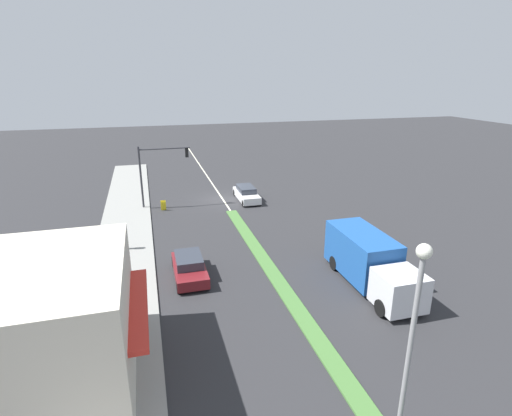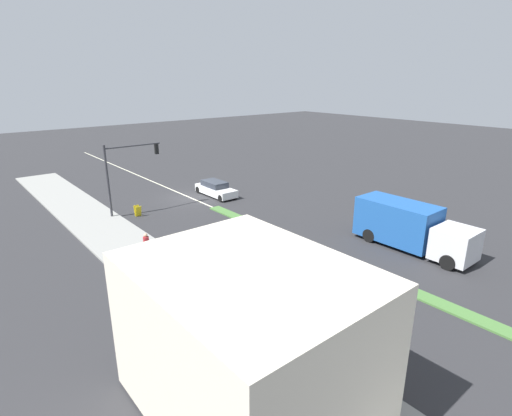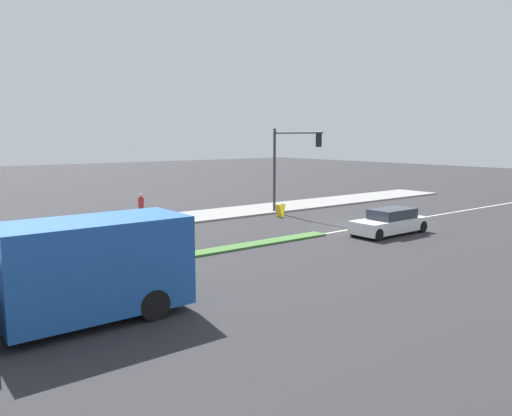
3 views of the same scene
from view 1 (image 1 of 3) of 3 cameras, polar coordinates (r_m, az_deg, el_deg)
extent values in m
plane|color=#2B2B2D|center=(23.59, 3.79, -11.33)|extent=(160.00, 160.00, 0.00)
cube|color=gray|center=(22.17, -19.03, -14.38)|extent=(4.00, 73.00, 0.12)
cube|color=#477538|center=(17.04, 14.92, -25.58)|extent=(0.90, 46.00, 0.10)
cube|color=beige|center=(39.65, -4.81, 1.31)|extent=(0.16, 60.00, 0.01)
cube|color=beige|center=(17.76, -27.37, -14.64)|extent=(5.90, 7.53, 5.02)
cube|color=red|center=(17.15, -16.43, -13.26)|extent=(0.70, 6.02, 0.20)
cylinder|color=#333338|center=(37.38, -16.12, 4.20)|extent=(0.18, 0.18, 5.60)
cylinder|color=#333338|center=(36.90, -12.95, 8.26)|extent=(4.50, 0.12, 0.12)
cube|color=black|center=(37.12, -9.87, 7.81)|extent=(0.28, 0.24, 0.84)
sphere|color=red|center=(37.20, -9.91, 8.25)|extent=(0.18, 0.18, 0.18)
sphere|color=gold|center=(37.25, -9.89, 7.84)|extent=(0.18, 0.18, 0.18)
sphere|color=green|center=(37.30, -9.87, 7.44)|extent=(0.18, 0.18, 0.18)
cylinder|color=gray|center=(13.49, 20.86, -20.05)|extent=(0.16, 0.16, 7.00)
sphere|color=silver|center=(11.64, 22.91, -5.74)|extent=(0.44, 0.44, 0.44)
cylinder|color=#282D42|center=(29.37, -18.16, -4.77)|extent=(0.26, 0.26, 0.89)
cylinder|color=maroon|center=(29.09, -18.31, -3.42)|extent=(0.34, 0.34, 0.60)
sphere|color=tan|center=(28.95, -18.39, -2.67)|extent=(0.22, 0.22, 0.22)
cube|color=yellow|center=(37.31, -13.10, 0.43)|extent=(0.45, 0.21, 0.84)
cube|color=yellow|center=(37.01, -13.08, 0.28)|extent=(0.45, 0.21, 0.84)
cube|color=silver|center=(22.19, 19.76, -10.95)|extent=(2.28, 2.20, 1.90)
cube|color=#1E519E|center=(24.88, 14.83, -6.23)|extent=(2.40, 5.10, 2.60)
cylinder|color=black|center=(23.02, 22.09, -12.32)|extent=(0.28, 0.90, 0.90)
cylinder|color=black|center=(21.87, 17.46, -13.48)|extent=(0.28, 0.90, 0.90)
cylinder|color=black|center=(26.83, 15.32, -7.03)|extent=(0.28, 0.90, 0.90)
cylinder|color=black|center=(25.84, 11.15, -7.71)|extent=(0.28, 0.90, 0.90)
cube|color=maroon|center=(24.77, -9.47, -8.68)|extent=(1.84, 4.24, 0.63)
cube|color=#2D333D|center=(24.70, -9.60, -7.27)|extent=(1.56, 2.33, 0.53)
cylinder|color=black|center=(23.47, -6.95, -10.61)|extent=(0.22, 0.70, 0.70)
cylinder|color=black|center=(23.33, -11.00, -11.03)|extent=(0.22, 0.70, 0.70)
cylinder|color=black|center=(26.40, -8.09, -7.19)|extent=(0.22, 0.70, 0.70)
cylinder|color=black|center=(26.27, -11.66, -7.53)|extent=(0.22, 0.70, 0.70)
cube|color=silver|center=(38.96, -1.35, 1.82)|extent=(1.73, 4.58, 0.66)
cube|color=#2D333D|center=(39.01, -1.44, 2.75)|extent=(1.47, 2.52, 0.52)
cylinder|color=black|center=(37.48, 0.50, 0.84)|extent=(0.22, 0.64, 0.64)
cylinder|color=black|center=(37.10, -1.77, 0.65)|extent=(0.22, 0.64, 0.64)
cylinder|color=black|center=(40.94, -0.96, 2.39)|extent=(0.22, 0.64, 0.64)
cylinder|color=black|center=(40.59, -3.05, 2.22)|extent=(0.22, 0.64, 0.64)
camera|label=2|loc=(12.49, -74.03, -0.91)|focal=28.00mm
camera|label=3|loc=(30.10, 43.34, 0.71)|focal=35.00mm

